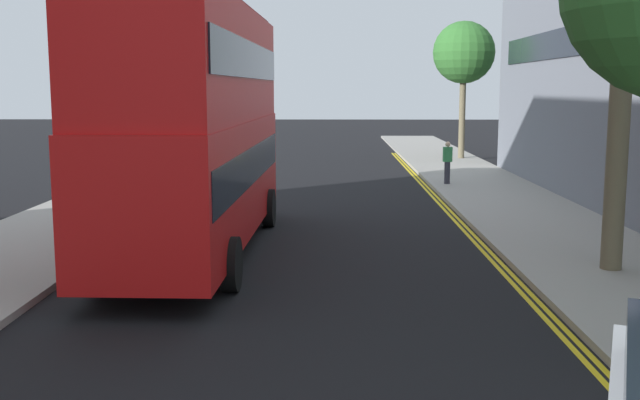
{
  "coord_description": "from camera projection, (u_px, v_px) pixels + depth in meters",
  "views": [
    {
      "loc": [
        0.71,
        -2.27,
        3.77
      ],
      "look_at": [
        0.5,
        11.0,
        1.8
      ],
      "focal_mm": 42.38,
      "sensor_mm": 36.0,
      "label": 1
    }
  ],
  "objects": [
    {
      "name": "kerb_line_outer",
      "position": [
        499.0,
        261.0,
        16.59
      ],
      "size": [
        0.1,
        56.0,
        0.01
      ],
      "primitive_type": "cube",
      "color": "yellow",
      "rests_on": "ground"
    },
    {
      "name": "pedestrian_far",
      "position": [
        447.0,
        162.0,
        28.82
      ],
      "size": [
        0.34,
        0.22,
        1.62
      ],
      "color": "#2D2D38",
      "rests_on": "sidewalk_right"
    },
    {
      "name": "kerb_line_inner",
      "position": [
        492.0,
        261.0,
        16.59
      ],
      "size": [
        0.1,
        56.0,
        0.01
      ],
      "primitive_type": "cube",
      "color": "yellow",
      "rests_on": "ground"
    },
    {
      "name": "sidewalk_right",
      "position": [
        567.0,
        240.0,
        18.53
      ],
      "size": [
        4.0,
        80.0,
        0.14
      ],
      "primitive_type": "cube",
      "color": "#9E9991",
      "rests_on": "ground"
    },
    {
      "name": "double_decker_bus_away",
      "position": [
        197.0,
        121.0,
        17.04
      ],
      "size": [
        2.97,
        10.86,
        5.64
      ],
      "color": "red",
      "rests_on": "ground"
    },
    {
      "name": "street_tree_near",
      "position": [
        464.0,
        53.0,
        38.85
      ],
      "size": [
        3.19,
        3.19,
        7.05
      ],
      "color": "#6B6047",
      "rests_on": "sidewalk_right"
    },
    {
      "name": "sidewalk_left",
      "position": [
        42.0,
        239.0,
        18.73
      ],
      "size": [
        4.0,
        80.0,
        0.14
      ],
      "primitive_type": "cube",
      "color": "#9E9991",
      "rests_on": "ground"
    }
  ]
}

